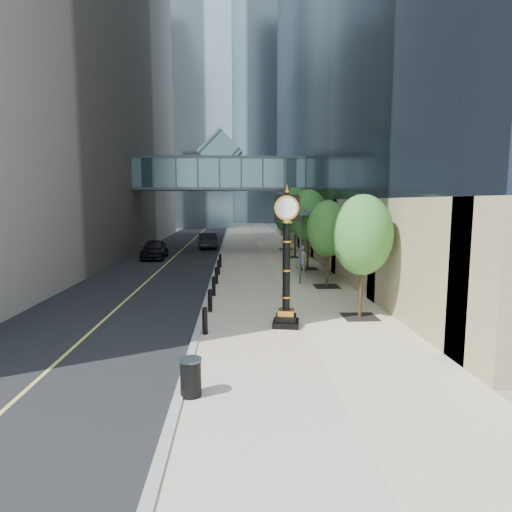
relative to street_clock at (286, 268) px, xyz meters
The scene contains 17 objects.
ground 3.01m from the street_clock, 100.95° to the right, with size 320.00×320.00×0.00m, color gray.
road 38.92m from the street_clock, 100.92° to the left, with size 8.00×180.00×0.02m, color black.
sidewalk 38.22m from the street_clock, 89.04° to the left, with size 8.00×180.00×0.06m, color #BBA48F.
curb 38.36m from the street_clock, 95.03° to the left, with size 0.25×180.00×0.07m, color gray.
midrise_left 36.11m from the street_clock, 132.70° to the left, with size 20.00×58.00×40.00m, color tan.
distant_tower_a 83.07m from the street_clock, 101.11° to the left, with size 24.00×22.00×78.00m, color #90A8B5.
distant_tower_b 102.81m from the street_clock, 84.70° to the left, with size 26.00×24.00×90.00m, color #90A8B5.
distant_tower_c 122.10m from the street_clock, 93.08° to the left, with size 22.00×22.00×65.00m, color #90A8B5.
skywalk 26.90m from the street_clock, 97.32° to the left, with size 17.00×4.20×5.80m.
entrance_canopy 12.68m from the street_clock, 75.59° to the left, with size 3.00×8.00×4.38m.
bollard_row 7.99m from the street_clock, 113.17° to the left, with size 0.20×16.20×0.90m.
street_trees 15.05m from the street_clock, 77.51° to the left, with size 2.92×28.41×6.00m.
street_clock is the anchor object (origin of this frame).
trash_bin 6.85m from the street_clock, 117.59° to the right, with size 0.52×0.52×0.90m, color black.
pedestrian 12.36m from the street_clock, 78.41° to the left, with size 0.70×0.46×1.92m, color #BCB6AC.
car_near 22.48m from the street_clock, 113.20° to the left, with size 1.95×4.86×1.65m, color black.
car_far 29.16m from the street_clock, 99.65° to the left, with size 1.73×4.95×1.63m, color black.
Camera 1 is at (-1.58, -14.15, 4.84)m, focal length 30.00 mm.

